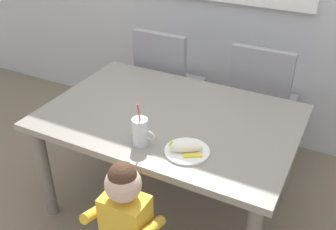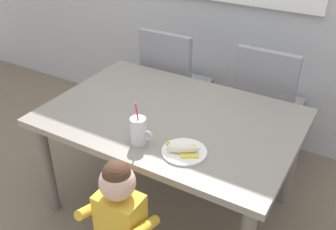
{
  "view_description": "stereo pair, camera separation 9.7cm",
  "coord_description": "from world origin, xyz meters",
  "px_view_note": "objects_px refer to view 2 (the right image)",
  "views": [
    {
      "loc": [
        0.88,
        -1.73,
        1.89
      ],
      "look_at": [
        0.04,
        -0.1,
        0.77
      ],
      "focal_mm": 41.45,
      "sensor_mm": 36.0,
      "label": 1
    },
    {
      "loc": [
        0.97,
        -1.69,
        1.89
      ],
      "look_at": [
        0.04,
        -0.1,
        0.77
      ],
      "focal_mm": 41.45,
      "sensor_mm": 36.0,
      "label": 2
    }
  ],
  "objects_px": {
    "toddler_standing": "(120,214)",
    "dining_table": "(171,127)",
    "dining_chair_left": "(173,80)",
    "milk_cup": "(138,132)",
    "dining_chair_right": "(267,101)",
    "peeled_banana": "(184,149)",
    "snack_plate": "(184,152)"
  },
  "relations": [
    {
      "from": "milk_cup",
      "to": "peeled_banana",
      "type": "relative_size",
      "value": 1.44
    },
    {
      "from": "dining_table",
      "to": "toddler_standing",
      "type": "distance_m",
      "value": 0.67
    },
    {
      "from": "dining_chair_right",
      "to": "toddler_standing",
      "type": "distance_m",
      "value": 1.43
    },
    {
      "from": "toddler_standing",
      "to": "peeled_banana",
      "type": "relative_size",
      "value": 4.79
    },
    {
      "from": "snack_plate",
      "to": "peeled_banana",
      "type": "distance_m",
      "value": 0.03
    },
    {
      "from": "dining_chair_left",
      "to": "milk_cup",
      "type": "bearing_deg",
      "value": 110.47
    },
    {
      "from": "dining_chair_left",
      "to": "snack_plate",
      "type": "xyz_separation_m",
      "value": [
        0.63,
        -0.99,
        0.18
      ]
    },
    {
      "from": "milk_cup",
      "to": "dining_chair_right",
      "type": "bearing_deg",
      "value": 71.75
    },
    {
      "from": "dining_chair_right",
      "to": "milk_cup",
      "type": "bearing_deg",
      "value": 71.75
    },
    {
      "from": "dining_chair_right",
      "to": "snack_plate",
      "type": "distance_m",
      "value": 1.06
    },
    {
      "from": "dining_chair_left",
      "to": "peeled_banana",
      "type": "relative_size",
      "value": 5.48
    },
    {
      "from": "toddler_standing",
      "to": "milk_cup",
      "type": "height_order",
      "value": "milk_cup"
    },
    {
      "from": "toddler_standing",
      "to": "peeled_banana",
      "type": "bearing_deg",
      "value": 67.1
    },
    {
      "from": "milk_cup",
      "to": "peeled_banana",
      "type": "xyz_separation_m",
      "value": [
        0.25,
        0.03,
        -0.04
      ]
    },
    {
      "from": "dining_chair_left",
      "to": "dining_chair_right",
      "type": "height_order",
      "value": "same"
    },
    {
      "from": "dining_chair_right",
      "to": "snack_plate",
      "type": "height_order",
      "value": "dining_chair_right"
    },
    {
      "from": "dining_chair_left",
      "to": "milk_cup",
      "type": "relative_size",
      "value": 3.81
    },
    {
      "from": "dining_chair_right",
      "to": "toddler_standing",
      "type": "bearing_deg",
      "value": 79.58
    },
    {
      "from": "dining_chair_right",
      "to": "peeled_banana",
      "type": "relative_size",
      "value": 5.48
    },
    {
      "from": "toddler_standing",
      "to": "dining_table",
      "type": "bearing_deg",
      "value": 98.55
    },
    {
      "from": "toddler_standing",
      "to": "milk_cup",
      "type": "distance_m",
      "value": 0.42
    },
    {
      "from": "dining_table",
      "to": "snack_plate",
      "type": "xyz_separation_m",
      "value": [
        0.24,
        -0.29,
        0.09
      ]
    },
    {
      "from": "dining_chair_left",
      "to": "toddler_standing",
      "type": "distance_m",
      "value": 1.44
    },
    {
      "from": "dining_chair_left",
      "to": "toddler_standing",
      "type": "bearing_deg",
      "value": 109.71
    },
    {
      "from": "dining_chair_left",
      "to": "milk_cup",
      "type": "distance_m",
      "value": 1.13
    },
    {
      "from": "dining_chair_right",
      "to": "dining_chair_left",
      "type": "bearing_deg",
      "value": 3.43
    },
    {
      "from": "milk_cup",
      "to": "snack_plate",
      "type": "height_order",
      "value": "milk_cup"
    },
    {
      "from": "peeled_banana",
      "to": "dining_table",
      "type": "bearing_deg",
      "value": 129.39
    },
    {
      "from": "milk_cup",
      "to": "dining_table",
      "type": "bearing_deg",
      "value": 89.89
    },
    {
      "from": "dining_table",
      "to": "dining_chair_left",
      "type": "xyz_separation_m",
      "value": [
        -0.39,
        0.7,
        -0.08
      ]
    },
    {
      "from": "toddler_standing",
      "to": "milk_cup",
      "type": "xyz_separation_m",
      "value": [
        -0.1,
        0.32,
        0.25
      ]
    },
    {
      "from": "dining_chair_left",
      "to": "peeled_banana",
      "type": "distance_m",
      "value": 1.21
    }
  ]
}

